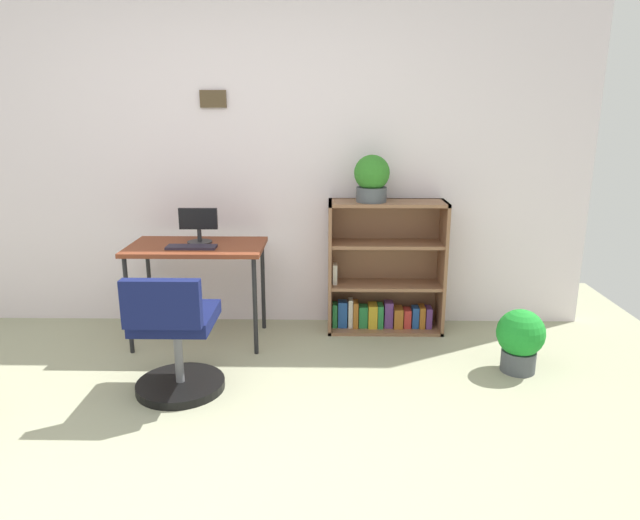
{
  "coord_description": "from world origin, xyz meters",
  "views": [
    {
      "loc": [
        0.67,
        -2.09,
        1.61
      ],
      "look_at": [
        0.61,
        1.38,
        0.68
      ],
      "focal_mm": 31.75,
      "sensor_mm": 36.0,
      "label": 1
    }
  ],
  "objects_px": {
    "keyboard": "(191,247)",
    "potted_plant_floor": "(520,338)",
    "monitor": "(199,226)",
    "desk": "(197,254)",
    "office_chair": "(175,341)",
    "bookshelf_low": "(384,274)",
    "potted_plant_on_shelf": "(372,178)"
  },
  "relations": [
    {
      "from": "keyboard",
      "to": "potted_plant_floor",
      "type": "bearing_deg",
      "value": -9.7
    },
    {
      "from": "monitor",
      "to": "desk",
      "type": "bearing_deg",
      "value": -102.15
    },
    {
      "from": "monitor",
      "to": "office_chair",
      "type": "bearing_deg",
      "value": -88.09
    },
    {
      "from": "monitor",
      "to": "bookshelf_low",
      "type": "relative_size",
      "value": 0.27
    },
    {
      "from": "desk",
      "to": "office_chair",
      "type": "xyz_separation_m",
      "value": [
        0.04,
        -0.8,
        -0.31
      ]
    },
    {
      "from": "monitor",
      "to": "keyboard",
      "type": "relative_size",
      "value": 0.8
    },
    {
      "from": "monitor",
      "to": "keyboard",
      "type": "bearing_deg",
      "value": -97.54
    },
    {
      "from": "monitor",
      "to": "potted_plant_floor",
      "type": "height_order",
      "value": "monitor"
    },
    {
      "from": "monitor",
      "to": "keyboard",
      "type": "distance_m",
      "value": 0.19
    },
    {
      "from": "desk",
      "to": "keyboard",
      "type": "bearing_deg",
      "value": -95.18
    },
    {
      "from": "monitor",
      "to": "bookshelf_low",
      "type": "height_order",
      "value": "bookshelf_low"
    },
    {
      "from": "monitor",
      "to": "potted_plant_on_shelf",
      "type": "relative_size",
      "value": 0.81
    },
    {
      "from": "keyboard",
      "to": "desk",
      "type": "bearing_deg",
      "value": 84.82
    },
    {
      "from": "desk",
      "to": "office_chair",
      "type": "height_order",
      "value": "office_chair"
    },
    {
      "from": "keyboard",
      "to": "potted_plant_floor",
      "type": "distance_m",
      "value": 2.22
    },
    {
      "from": "monitor",
      "to": "potted_plant_floor",
      "type": "xyz_separation_m",
      "value": [
        2.11,
        -0.52,
        -0.61
      ]
    },
    {
      "from": "bookshelf_low",
      "to": "potted_plant_floor",
      "type": "height_order",
      "value": "bookshelf_low"
    },
    {
      "from": "bookshelf_low",
      "to": "desk",
      "type": "bearing_deg",
      "value": -168.73
    },
    {
      "from": "potted_plant_on_shelf",
      "to": "potted_plant_floor",
      "type": "xyz_separation_m",
      "value": [
        0.91,
        -0.67,
        -0.92
      ]
    },
    {
      "from": "keyboard",
      "to": "bookshelf_low",
      "type": "bearing_deg",
      "value": 15.33
    },
    {
      "from": "monitor",
      "to": "office_chair",
      "type": "distance_m",
      "value": 0.99
    },
    {
      "from": "potted_plant_floor",
      "to": "office_chair",
      "type": "bearing_deg",
      "value": -170.96
    },
    {
      "from": "potted_plant_on_shelf",
      "to": "keyboard",
      "type": "bearing_deg",
      "value": -165.84
    },
    {
      "from": "office_chair",
      "to": "desk",
      "type": "bearing_deg",
      "value": 92.83
    },
    {
      "from": "monitor",
      "to": "potted_plant_on_shelf",
      "type": "bearing_deg",
      "value": 7.37
    },
    {
      "from": "office_chair",
      "to": "bookshelf_low",
      "type": "height_order",
      "value": "bookshelf_low"
    },
    {
      "from": "office_chair",
      "to": "potted_plant_floor",
      "type": "xyz_separation_m",
      "value": [
        2.08,
        0.33,
        -0.11
      ]
    },
    {
      "from": "monitor",
      "to": "office_chair",
      "type": "xyz_separation_m",
      "value": [
        0.03,
        -0.85,
        -0.5
      ]
    },
    {
      "from": "bookshelf_low",
      "to": "office_chair",
      "type": "bearing_deg",
      "value": -140.51
    },
    {
      "from": "bookshelf_low",
      "to": "potted_plant_floor",
      "type": "distance_m",
      "value": 1.1
    },
    {
      "from": "potted_plant_on_shelf",
      "to": "potted_plant_floor",
      "type": "height_order",
      "value": "potted_plant_on_shelf"
    },
    {
      "from": "desk",
      "to": "bookshelf_low",
      "type": "xyz_separation_m",
      "value": [
        1.33,
        0.26,
        -0.22
      ]
    }
  ]
}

